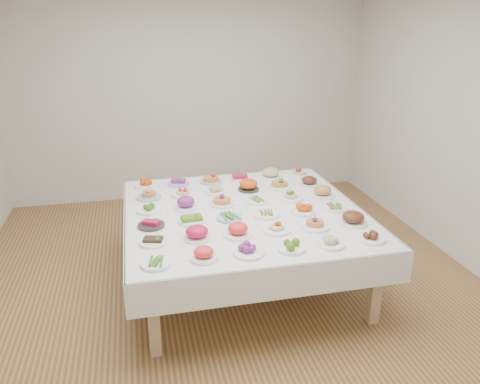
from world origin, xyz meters
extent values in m
plane|color=#9D6F41|center=(0.00, 0.00, 0.00)|extent=(5.00, 5.00, 0.00)
cube|color=silver|center=(0.00, 2.50, 1.40)|extent=(5.00, 0.02, 2.80)
cube|color=silver|center=(0.00, -2.50, 1.40)|extent=(5.00, 0.02, 2.80)
cube|color=silver|center=(2.50, 0.00, 1.40)|extent=(0.02, 5.00, 2.80)
cube|color=white|center=(0.17, -0.05, 0.72)|extent=(2.20, 2.20, 0.06)
cube|color=white|center=(0.17, 1.05, 0.61)|extent=(2.22, 0.02, 0.28)
cube|color=white|center=(0.17, -1.15, 0.61)|extent=(2.22, 0.02, 0.28)
cube|color=white|center=(1.27, -0.05, 0.61)|extent=(0.02, 2.22, 0.28)
cube|color=white|center=(-0.93, -0.05, 0.61)|extent=(0.01, 2.22, 0.28)
cube|color=tan|center=(-0.75, -0.97, 0.34)|extent=(0.09, 0.09, 0.69)
cube|color=tan|center=(1.09, -0.97, 0.34)|extent=(0.09, 0.09, 0.69)
cube|color=tan|center=(-0.75, 0.87, 0.34)|extent=(0.09, 0.09, 0.69)
cube|color=tan|center=(1.09, 0.87, 0.34)|extent=(0.09, 0.09, 0.69)
cylinder|color=white|center=(-0.70, -0.92, 0.76)|extent=(0.22, 0.22, 0.02)
cylinder|color=white|center=(-0.35, -0.91, 0.76)|extent=(0.22, 0.22, 0.02)
cylinder|color=white|center=(0.00, -0.91, 0.76)|extent=(0.24, 0.24, 0.02)
cylinder|color=white|center=(0.35, -0.91, 0.76)|extent=(0.22, 0.22, 0.02)
cylinder|color=white|center=(0.68, -0.91, 0.76)|extent=(0.22, 0.22, 0.02)
cylinder|color=white|center=(1.04, -0.90, 0.76)|extent=(0.22, 0.22, 0.02)
cylinder|color=white|center=(-0.70, -0.56, 0.76)|extent=(0.22, 0.22, 0.02)
cylinder|color=white|center=(-0.35, -0.56, 0.76)|extent=(0.22, 0.22, 0.02)
cylinder|color=white|center=(-0.01, -0.57, 0.76)|extent=(0.24, 0.24, 0.02)
cylinder|color=white|center=(0.33, -0.56, 0.76)|extent=(0.24, 0.24, 0.02)
cylinder|color=white|center=(0.68, -0.57, 0.76)|extent=(0.25, 0.25, 0.02)
cylinder|color=white|center=(1.04, -0.57, 0.76)|extent=(0.25, 0.25, 0.02)
cylinder|color=#2C2927|center=(-0.70, -0.23, 0.76)|extent=(0.23, 0.23, 0.02)
cylinder|color=white|center=(-0.35, -0.21, 0.76)|extent=(0.23, 0.23, 0.02)
cylinder|color=#4C66B2|center=(-0.01, -0.22, 0.76)|extent=(0.23, 0.23, 0.02)
cylinder|color=white|center=(0.34, -0.22, 0.76)|extent=(0.24, 0.24, 0.02)
cylinder|color=white|center=(0.69, -0.22, 0.76)|extent=(0.23, 0.23, 0.02)
cylinder|color=white|center=(1.02, -0.21, 0.76)|extent=(0.24, 0.24, 0.02)
cylinder|color=white|center=(-0.70, 0.13, 0.76)|extent=(0.23, 0.23, 0.02)
cylinder|color=white|center=(-0.36, 0.12, 0.76)|extent=(0.23, 0.23, 0.02)
cylinder|color=white|center=(0.00, 0.13, 0.76)|extent=(0.24, 0.24, 0.02)
cylinder|color=white|center=(0.35, 0.13, 0.76)|extent=(0.21, 0.21, 0.02)
cylinder|color=white|center=(0.70, 0.12, 0.76)|extent=(0.23, 0.23, 0.02)
cylinder|color=white|center=(1.03, 0.13, 0.76)|extent=(0.25, 0.25, 0.02)
cylinder|color=#4C66B2|center=(-0.69, 0.48, 0.76)|extent=(0.25, 0.25, 0.02)
cylinder|color=white|center=(-0.35, 0.47, 0.76)|extent=(0.23, 0.23, 0.02)
cylinder|color=white|center=(-0.01, 0.47, 0.76)|extent=(0.21, 0.21, 0.02)
cylinder|color=#2C2927|center=(0.34, 0.47, 0.76)|extent=(0.22, 0.22, 0.02)
cylinder|color=white|center=(0.69, 0.47, 0.76)|extent=(0.24, 0.24, 0.02)
cylinder|color=white|center=(1.02, 0.48, 0.76)|extent=(0.24, 0.24, 0.02)
cylinder|color=white|center=(-0.70, 0.83, 0.76)|extent=(0.25, 0.25, 0.02)
cylinder|color=#4C66B2|center=(-0.36, 0.82, 0.76)|extent=(0.23, 0.23, 0.02)
cylinder|color=#4C66B2|center=(0.00, 0.81, 0.76)|extent=(0.23, 0.23, 0.02)
cylinder|color=white|center=(0.33, 0.83, 0.76)|extent=(0.23, 0.23, 0.02)
cylinder|color=white|center=(0.69, 0.81, 0.76)|extent=(0.21, 0.21, 0.02)
cylinder|color=white|center=(1.03, 0.81, 0.76)|extent=(0.24, 0.24, 0.02)
camera|label=1|loc=(-0.78, -4.02, 2.46)|focal=35.00mm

